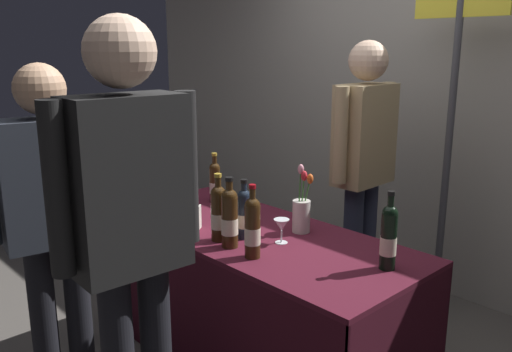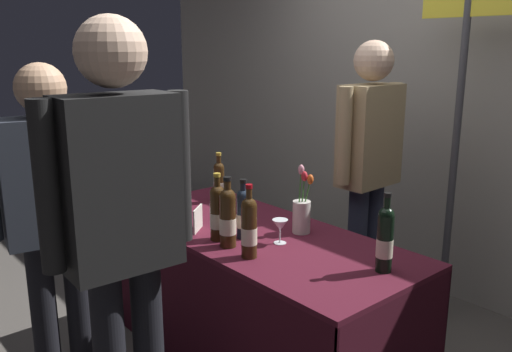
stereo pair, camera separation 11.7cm
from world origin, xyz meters
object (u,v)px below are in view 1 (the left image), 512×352
(tasting_table, at_px, (256,272))
(vendor_presenter, at_px, (364,155))
(flower_vase, at_px, (302,212))
(taster_foreground_right, at_px, (130,219))
(wine_glass_mid, at_px, (281,226))
(wine_glass_near_vendor, at_px, (179,191))
(featured_wine_bottle, at_px, (244,213))
(display_bottle_0, at_px, (230,217))
(booth_signpost, at_px, (451,112))

(tasting_table, distance_m, vendor_presenter, 1.01)
(flower_vase, distance_m, taster_foreground_right, 1.09)
(vendor_presenter, bearing_deg, wine_glass_mid, 8.66)
(flower_vase, bearing_deg, taster_foreground_right, -83.46)
(tasting_table, relative_size, wine_glass_mid, 14.63)
(wine_glass_mid, bearing_deg, wine_glass_near_vendor, 179.90)
(featured_wine_bottle, bearing_deg, display_bottle_0, -72.14)
(tasting_table, bearing_deg, display_bottle_0, -74.75)
(vendor_presenter, bearing_deg, featured_wine_bottle, -2.48)
(wine_glass_mid, height_order, booth_signpost, booth_signpost)
(featured_wine_bottle, relative_size, flower_vase, 0.85)
(tasting_table, relative_size, vendor_presenter, 1.03)
(wine_glass_near_vendor, bearing_deg, vendor_presenter, 51.73)
(vendor_presenter, bearing_deg, flower_vase, 8.22)
(wine_glass_mid, distance_m, vendor_presenter, 0.92)
(vendor_presenter, height_order, taster_foreground_right, taster_foreground_right)
(wine_glass_near_vendor, xyz_separation_m, wine_glass_mid, (0.86, -0.00, -0.00))
(wine_glass_mid, bearing_deg, flower_vase, 102.01)
(display_bottle_0, relative_size, booth_signpost, 0.17)
(tasting_table, bearing_deg, booth_signpost, 71.14)
(tasting_table, distance_m, display_bottle_0, 0.44)
(featured_wine_bottle, distance_m, flower_vase, 0.31)
(tasting_table, xyz_separation_m, featured_wine_bottle, (0.02, -0.10, 0.35))
(wine_glass_near_vendor, relative_size, flower_vase, 0.36)
(display_bottle_0, height_order, wine_glass_near_vendor, display_bottle_0)
(featured_wine_bottle, xyz_separation_m, wine_glass_mid, (0.18, 0.09, -0.04))
(booth_signpost, bearing_deg, tasting_table, -108.86)
(wine_glass_mid, height_order, taster_foreground_right, taster_foreground_right)
(display_bottle_0, distance_m, vendor_presenter, 1.11)
(display_bottle_0, bearing_deg, tasting_table, 105.25)
(featured_wine_bottle, xyz_separation_m, flower_vase, (0.13, 0.28, -0.02))
(flower_vase, bearing_deg, tasting_table, -131.32)
(wine_glass_near_vendor, distance_m, wine_glass_mid, 0.86)
(tasting_table, relative_size, wine_glass_near_vendor, 13.93)
(wine_glass_near_vendor, bearing_deg, display_bottle_0, -16.78)
(wine_glass_near_vendor, relative_size, wine_glass_mid, 1.05)
(wine_glass_near_vendor, xyz_separation_m, taster_foreground_right, (0.94, -0.86, 0.25))
(booth_signpost, bearing_deg, taster_foreground_right, -93.65)
(wine_glass_near_vendor, height_order, vendor_presenter, vendor_presenter)
(wine_glass_near_vendor, height_order, flower_vase, flower_vase)
(display_bottle_0, xyz_separation_m, wine_glass_near_vendor, (-0.73, 0.22, -0.06))
(wine_glass_mid, bearing_deg, taster_foreground_right, -84.68)
(display_bottle_0, distance_m, taster_foreground_right, 0.71)
(vendor_presenter, relative_size, booth_signpost, 0.83)
(display_bottle_0, height_order, flower_vase, flower_vase)
(vendor_presenter, height_order, booth_signpost, booth_signpost)
(wine_glass_mid, distance_m, taster_foreground_right, 0.90)
(featured_wine_bottle, bearing_deg, wine_glass_mid, 26.44)
(tasting_table, xyz_separation_m, booth_signpost, (0.41, 1.20, 0.78))
(tasting_table, bearing_deg, wine_glass_mid, -4.11)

